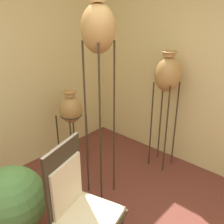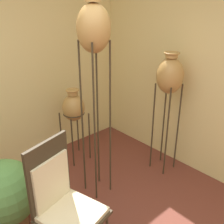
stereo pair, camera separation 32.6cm
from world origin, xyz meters
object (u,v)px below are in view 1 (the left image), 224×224
at_px(vase_stand_tall, 98,33).
at_px(potted_plant, 12,203).
at_px(vase_stand_medium, 167,76).
at_px(vase_stand_short, 71,110).
at_px(chair, 79,203).

bearing_deg(vase_stand_tall, potted_plant, 171.00).
relative_size(vase_stand_medium, potted_plant, 2.12).
bearing_deg(vase_stand_medium, vase_stand_short, 127.62).
relative_size(vase_stand_medium, vase_stand_short, 1.50).
relative_size(vase_stand_short, potted_plant, 1.41).
bearing_deg(vase_stand_medium, vase_stand_tall, 166.38).
distance_m(vase_stand_tall, vase_stand_medium, 1.15).
xyz_separation_m(vase_stand_medium, vase_stand_short, (-0.76, 0.99, -0.50)).
relative_size(chair, potted_plant, 1.51).
xyz_separation_m(vase_stand_short, potted_plant, (-1.24, -0.59, -0.40)).
bearing_deg(potted_plant, vase_stand_tall, -9.00).
bearing_deg(potted_plant, vase_stand_short, 25.47).
distance_m(chair, potted_plant, 0.74).
bearing_deg(potted_plant, vase_stand_medium, -11.26).
height_order(vase_stand_short, potted_plant, vase_stand_short).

